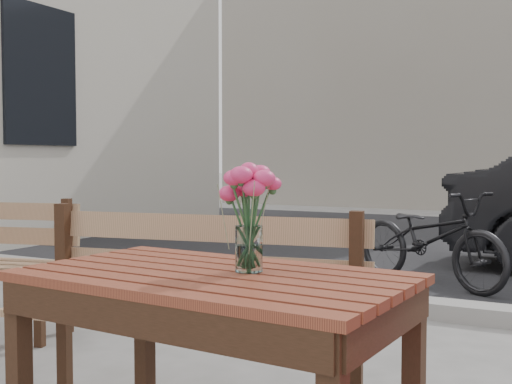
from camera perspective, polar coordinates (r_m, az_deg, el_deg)
street at (r=6.87m, az=16.22°, el=-6.33°), size 30.00×8.12×0.12m
main_table at (r=2.11m, az=-3.83°, el=-10.49°), size 1.28×0.81×0.76m
main_bench at (r=2.78m, az=-5.77°, el=-8.64°), size 1.57×0.70×0.94m
main_vase at (r=2.07m, az=-0.64°, el=-1.08°), size 0.19×0.19×0.35m
bicycle at (r=5.90m, az=15.16°, el=-3.97°), size 1.70×1.24×0.85m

